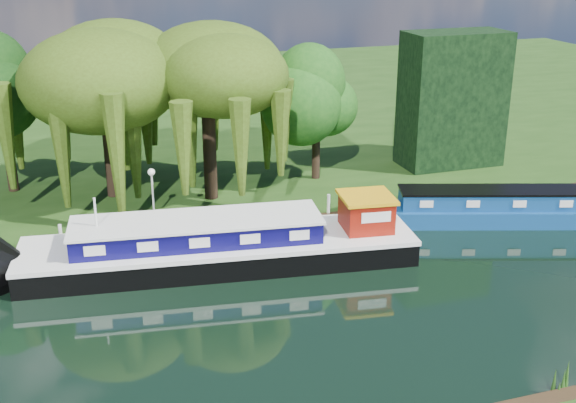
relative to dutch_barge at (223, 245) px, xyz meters
name	(u,v)px	position (x,y,z in m)	size (l,w,h in m)	color
ground	(182,330)	(-2.77, -5.11, -0.90)	(120.00, 120.00, 0.00)	black
far_bank	(106,116)	(-2.77, 28.89, -0.68)	(120.00, 52.00, 0.45)	#18350E
dutch_barge	(223,245)	(0.00, 0.00, 0.00)	(17.57, 5.95, 3.64)	black
narrowboat	(491,210)	(13.98, 0.64, -0.22)	(13.14, 6.04, 1.91)	navy
white_cruiser	(390,225)	(9.01, 1.89, -0.90)	(2.15, 2.49, 1.31)	silver
willow_left	(104,79)	(-3.88, 9.35, 5.89)	(7.28, 7.28, 8.72)	black
willow_right	(207,86)	(1.06, 7.38, 5.57)	(6.78, 6.78, 8.26)	black
tree_far_mid	(0,90)	(-9.08, 11.87, 5.17)	(4.97, 4.97, 8.14)	black
tree_far_right	(317,100)	(7.53, 8.77, 4.13)	(4.06, 4.06, 6.64)	black
conifer_hedge	(453,99)	(16.23, 8.89, 3.55)	(6.00, 3.00, 8.00)	black
lamppost	(152,180)	(-2.27, 5.39, 1.52)	(0.36, 0.36, 2.56)	silver
mooring_posts	(139,226)	(-3.27, 3.29, 0.05)	(19.16, 0.16, 1.00)	silver
reeds_near	(451,402)	(4.10, -12.68, -0.35)	(33.70, 1.50, 1.10)	#174913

